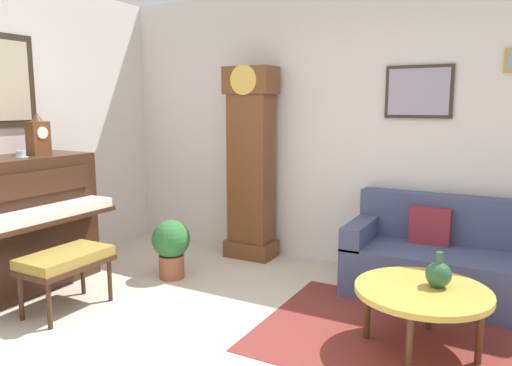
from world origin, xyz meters
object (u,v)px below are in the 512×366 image
(potted_plant, at_px, (171,245))
(piano, at_px, (11,225))
(coffee_table, at_px, (422,293))
(mantel_clock, at_px, (38,136))
(teacup, at_px, (21,155))
(green_jug, at_px, (439,274))
(piano_bench, at_px, (66,261))
(grandfather_clock, at_px, (251,169))
(couch, at_px, (463,263))

(potted_plant, bearing_deg, piano, -137.04)
(piano, distance_m, coffee_table, 3.41)
(mantel_clock, height_order, teacup, mantel_clock)
(coffee_table, distance_m, mantel_clock, 3.49)
(teacup, bearing_deg, potted_plant, 42.57)
(coffee_table, distance_m, green_jug, 0.16)
(piano_bench, height_order, potted_plant, potted_plant)
(grandfather_clock, distance_m, mantel_clock, 2.08)
(mantel_clock, height_order, green_jug, mantel_clock)
(piano, height_order, mantel_clock, mantel_clock)
(couch, xyz_separation_m, mantel_clock, (-3.48, -1.38, 1.04))
(couch, height_order, coffee_table, couch)
(potted_plant, bearing_deg, teacup, -137.43)
(coffee_table, bearing_deg, mantel_clock, -175.24)
(teacup, relative_size, green_jug, 0.48)
(mantel_clock, xyz_separation_m, green_jug, (3.43, 0.35, -0.83))
(grandfather_clock, relative_size, coffee_table, 2.31)
(potted_plant, bearing_deg, green_jug, -5.83)
(grandfather_clock, xyz_separation_m, couch, (2.14, -0.16, -0.65))
(piano_bench, xyz_separation_m, teacup, (-0.66, 0.15, 0.80))
(piano_bench, relative_size, couch, 0.37)
(grandfather_clock, height_order, couch, grandfather_clock)
(piano_bench, distance_m, green_jug, 2.79)
(potted_plant, bearing_deg, couch, 17.45)
(piano_bench, relative_size, grandfather_clock, 0.34)
(piano, xyz_separation_m, grandfather_clock, (1.34, 1.87, 0.37))
(piano, bearing_deg, teacup, 47.12)
(green_jug, bearing_deg, grandfather_clock, 150.32)
(piano_bench, distance_m, coffee_table, 2.69)
(couch, bearing_deg, coffee_table, -97.24)
(grandfather_clock, distance_m, coffee_table, 2.43)
(piano_bench, distance_m, couch, 3.27)
(piano_bench, bearing_deg, coffee_table, 14.50)
(grandfather_clock, relative_size, mantel_clock, 5.34)
(couch, distance_m, mantel_clock, 3.89)
(piano, xyz_separation_m, potted_plant, (1.00, 0.93, -0.28))
(coffee_table, relative_size, mantel_clock, 2.32)
(piano, relative_size, piano_bench, 2.06)
(piano, xyz_separation_m, couch, (3.49, 1.71, -0.29))
(couch, xyz_separation_m, coffee_table, (-0.14, -1.10, 0.10))
(piano, height_order, grandfather_clock, grandfather_clock)
(piano_bench, distance_m, grandfather_clock, 2.11)
(couch, bearing_deg, grandfather_clock, 175.72)
(piano_bench, height_order, couch, couch)
(mantel_clock, bearing_deg, piano, -90.33)
(coffee_table, xyz_separation_m, teacup, (-3.27, -0.52, 0.80))
(grandfather_clock, distance_m, couch, 2.25)
(grandfather_clock, xyz_separation_m, potted_plant, (-0.34, -0.94, -0.64))
(grandfather_clock, height_order, potted_plant, grandfather_clock)
(couch, distance_m, coffee_table, 1.12)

